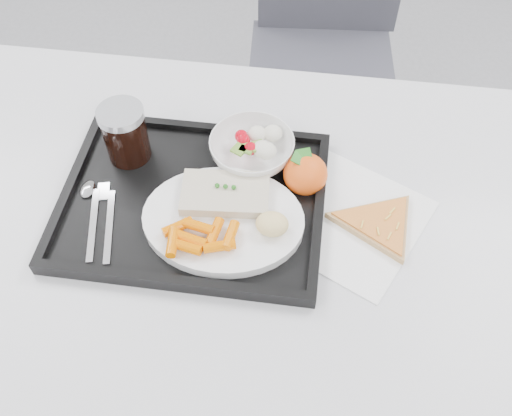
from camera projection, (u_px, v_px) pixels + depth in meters
table at (233, 238)px, 1.03m from camera, size 1.20×0.80×0.75m
chair at (325, 29)px, 1.65m from camera, size 0.45×0.45×0.93m
tray at (193, 201)px, 0.99m from camera, size 0.45×0.35×0.03m
dinner_plate at (223, 220)px, 0.95m from camera, size 0.27×0.27×0.02m
fish_fillet at (225, 194)px, 0.96m from camera, size 0.15×0.10×0.03m
bread_roll at (272, 224)px, 0.91m from camera, size 0.07×0.06×0.03m
salad_bowl at (252, 150)px, 1.02m from camera, size 0.15×0.15×0.05m
cola_glass at (125, 133)px, 1.00m from camera, size 0.08×0.08×0.11m
cutlery at (97, 210)px, 0.97m from camera, size 0.10×0.17×0.01m
napkin at (343, 217)px, 0.98m from camera, size 0.33×0.33×0.00m
tangerine at (305, 174)px, 0.99m from camera, size 0.08×0.08×0.07m
pizza_slice at (379, 224)px, 0.96m from camera, size 0.20×0.20×0.02m
carrot_pile at (199, 237)px, 0.90m from camera, size 0.13×0.08×0.02m
salad_contents at (258, 142)px, 1.02m from camera, size 0.09×0.09×0.03m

